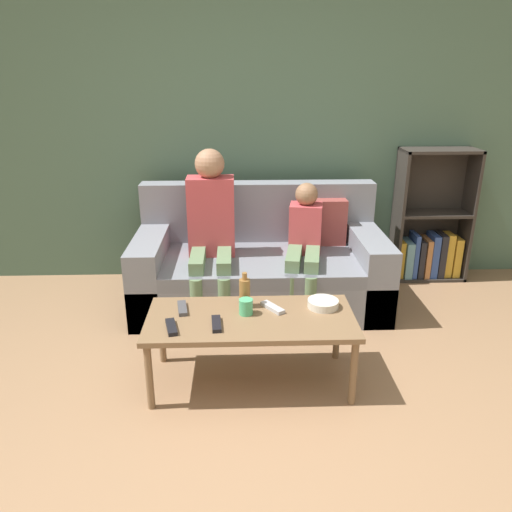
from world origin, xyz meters
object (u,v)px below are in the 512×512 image
cup_near (246,307)px  tv_remote_3 (216,324)px  snack_bowl (323,304)px  bottle (245,292)px  person_adult (211,222)px  tv_remote_1 (182,308)px  bookshelf (429,232)px  person_child (304,243)px  tv_remote_2 (273,307)px  coffee_table (251,323)px  couch (261,267)px  tv_remote_0 (171,327)px

cup_near → tv_remote_3: (-0.16, -0.13, -0.03)m
snack_bowl → bottle: 0.46m
person_adult → tv_remote_1: person_adult is taller
bookshelf → person_child: (-1.15, -0.59, 0.12)m
bookshelf → tv_remote_3: bookshelf is taller
tv_remote_2 → bottle: bottle is taller
coffee_table → tv_remote_1: (-0.39, 0.10, 0.05)m
couch → snack_bowl: (0.32, -0.98, 0.16)m
person_adult → coffee_table: bearing=-75.8°
couch → coffee_table: (-0.10, -1.08, 0.10)m
couch → tv_remote_0: (-0.53, -1.21, 0.15)m
person_child → bookshelf: bearing=37.1°
couch → person_child: 0.42m
bottle → snack_bowl: bearing=-3.2°
cup_near → tv_remote_2: cup_near is taller
tv_remote_2 → bookshelf: bearing=10.4°
bookshelf → bottle: bookshelf is taller
person_adult → person_child: 0.69m
tv_remote_1 → snack_bowl: size_ratio=0.98×
bottle → tv_remote_1: bearing=-174.7°
cup_near → person_child: bearing=64.1°
bookshelf → tv_remote_1: bookshelf is taller
bottle → person_adult: bearing=104.9°
person_adult → tv_remote_1: bearing=-98.6°
person_child → couch: bearing=166.0°
couch → person_adult: 0.54m
couch → coffee_table: bearing=-95.5°
tv_remote_0 → tv_remote_1: bearing=67.6°
person_adult → snack_bowl: (0.68, -0.89, -0.23)m
tv_remote_1 → person_child: bearing=37.3°
coffee_table → snack_bowl: bearing=14.0°
bookshelf → tv_remote_3: size_ratio=6.42×
cup_near → tv_remote_3: cup_near is taller
coffee_table → tv_remote_1: tv_remote_1 is taller
snack_bowl → tv_remote_0: bearing=-164.8°
person_child → tv_remote_1: person_child is taller
couch → bottle: 0.99m
person_adult → tv_remote_0: person_adult is taller
tv_remote_2 → coffee_table: bearing=180.0°
cup_near → tv_remote_0: cup_near is taller
couch → cup_near: (-0.13, -1.05, 0.18)m
bookshelf → snack_bowl: bearing=-128.8°
coffee_table → bottle: bearing=103.4°
tv_remote_1 → tv_remote_3: (0.20, -0.19, 0.00)m
tv_remote_3 → bottle: bearing=51.3°
tv_remote_1 → tv_remote_0: bearing=-108.3°
tv_remote_0 → tv_remote_3: same height
coffee_table → tv_remote_1: 0.40m
tv_remote_2 → bottle: size_ratio=0.79×
person_child → snack_bowl: bearing=-79.7°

